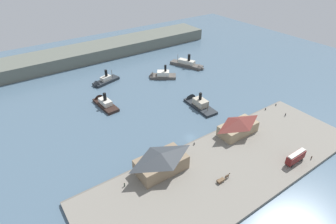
% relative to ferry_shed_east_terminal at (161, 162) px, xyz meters
% --- Properties ---
extents(ground_plane, '(320.00, 320.00, 0.00)m').
position_rel_ferry_shed_east_terminal_xyz_m(ground_plane, '(21.22, 9.77, -5.09)').
color(ground_plane, slate).
extents(quay_promenade, '(110.00, 36.00, 1.20)m').
position_rel_ferry_shed_east_terminal_xyz_m(quay_promenade, '(21.22, -12.23, -4.49)').
color(quay_promenade, gray).
rests_on(quay_promenade, ground).
extents(seawall_edge, '(110.00, 0.80, 1.00)m').
position_rel_ferry_shed_east_terminal_xyz_m(seawall_edge, '(21.22, 6.17, -4.59)').
color(seawall_edge, '#666159').
rests_on(seawall_edge, ground).
extents(ferry_shed_east_terminal, '(17.95, 10.29, 7.68)m').
position_rel_ferry_shed_east_terminal_xyz_m(ferry_shed_east_terminal, '(0.00, 0.00, 0.00)').
color(ferry_shed_east_terminal, '#847056').
rests_on(ferry_shed_east_terminal, quay_promenade).
extents(ferry_shed_west_terminal, '(17.05, 8.50, 7.34)m').
position_rel_ferry_shed_east_terminal_xyz_m(ferry_shed_west_terminal, '(38.32, -0.18, -0.16)').
color(ferry_shed_west_terminal, '#998466').
rests_on(ferry_shed_west_terminal, quay_promenade).
extents(street_tram, '(8.97, 2.46, 4.45)m').
position_rel_ferry_shed_east_terminal_xyz_m(street_tram, '(42.28, -24.54, -1.31)').
color(street_tram, maroon).
rests_on(street_tram, quay_promenade).
extents(horse_cart, '(5.73, 1.35, 1.87)m').
position_rel_ferry_shed_east_terminal_xyz_m(horse_cart, '(14.44, -16.13, -2.96)').
color(horse_cart, brown).
rests_on(horse_cart, quay_promenade).
extents(pedestrian_by_tram, '(0.38, 0.38, 1.52)m').
position_rel_ferry_shed_east_terminal_xyz_m(pedestrian_by_tram, '(49.04, -27.15, -3.20)').
color(pedestrian_by_tram, '#4C3D33').
rests_on(pedestrian_by_tram, quay_promenade).
extents(pedestrian_near_east_shed, '(0.39, 0.39, 1.58)m').
position_rel_ferry_shed_east_terminal_xyz_m(pedestrian_near_east_shed, '(66.32, -3.75, -3.17)').
color(pedestrian_near_east_shed, '#232328').
rests_on(pedestrian_near_east_shed, quay_promenade).
extents(pedestrian_near_cart, '(0.42, 0.42, 1.71)m').
position_rel_ferry_shed_east_terminal_xyz_m(pedestrian_near_cart, '(-14.18, 0.72, -3.11)').
color(pedestrian_near_cart, '#3D4C42').
rests_on(pedestrian_near_cart, quay_promenade).
extents(mooring_post_center_east, '(0.44, 0.44, 0.90)m').
position_rel_ferry_shed_east_terminal_xyz_m(mooring_post_center_east, '(18.48, 4.22, -3.44)').
color(mooring_post_center_east, black).
rests_on(mooring_post_center_east, quay_promenade).
extents(mooring_post_east, '(0.44, 0.44, 0.90)m').
position_rel_ferry_shed_east_terminal_xyz_m(mooring_post_east, '(70.64, 4.59, -3.44)').
color(mooring_post_east, black).
rests_on(mooring_post_east, quay_promenade).
extents(mooring_post_west, '(0.44, 0.44, 0.90)m').
position_rel_ferry_shed_east_terminal_xyz_m(mooring_post_west, '(63.12, 4.89, -3.44)').
color(mooring_post_west, black).
rests_on(mooring_post_west, quay_promenade).
extents(ferry_departing_north, '(7.27, 18.85, 9.48)m').
position_rel_ferry_shed_east_terminal_xyz_m(ferry_departing_north, '(2.21, 55.91, -3.80)').
color(ferry_departing_north, black).
rests_on(ferry_departing_north, ground).
extents(ferry_approaching_west, '(17.88, 9.83, 9.27)m').
position_rel_ferry_shed_east_terminal_xyz_m(ferry_approaching_west, '(11.58, 77.64, -3.84)').
color(ferry_approaching_west, '#23282D').
rests_on(ferry_approaching_west, ground).
extents(ferry_mid_harbor, '(16.74, 14.25, 10.02)m').
position_rel_ferry_shed_east_terminal_xyz_m(ferry_mid_harbor, '(42.78, 65.74, -3.64)').
color(ferry_mid_harbor, '#514C47').
rests_on(ferry_mid_harbor, ground).
extents(ferry_approaching_east, '(7.62, 21.05, 10.22)m').
position_rel_ferry_shed_east_terminal_xyz_m(ferry_approaching_east, '(40.45, 29.04, -3.79)').
color(ferry_approaching_east, '#23282D').
rests_on(ferry_approaching_east, ground).
extents(ferry_near_quay, '(14.34, 23.88, 9.82)m').
position_rel_ferry_shed_east_terminal_xyz_m(ferry_near_quay, '(67.30, 68.05, -3.49)').
color(ferry_near_quay, '#514C47').
rests_on(ferry_near_quay, ground).
extents(far_headland, '(180.00, 24.00, 8.00)m').
position_rel_ferry_shed_east_terminal_xyz_m(far_headland, '(21.22, 119.77, -1.09)').
color(far_headland, '#60665B').
rests_on(far_headland, ground).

